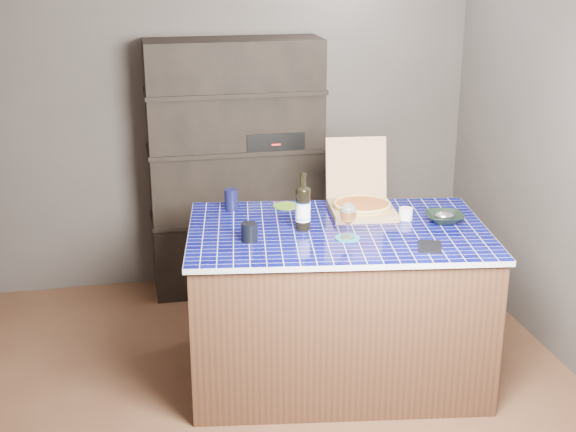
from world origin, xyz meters
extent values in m
plane|color=brown|center=(0.00, 0.00, 0.00)|extent=(3.50, 3.50, 0.00)
plane|color=#4F4844|center=(0.00, 1.75, 1.25)|extent=(3.50, 0.00, 3.50)
plane|color=#4F4844|center=(0.00, -1.75, 1.25)|extent=(3.50, 0.00, 3.50)
cube|color=black|center=(0.00, 1.53, 0.90)|extent=(1.20, 0.40, 1.80)
cube|color=black|center=(0.25, 1.48, 1.12)|extent=(0.40, 0.32, 0.12)
cube|color=#48291C|center=(0.37, 0.14, 0.44)|extent=(1.74, 1.23, 0.88)
cube|color=#040546|center=(0.37, 0.14, 0.89)|extent=(1.79, 1.28, 0.03)
cube|color=#A08452|center=(0.58, 0.37, 0.93)|extent=(0.40, 0.40, 0.04)
cube|color=#A08452|center=(0.60, 0.59, 1.13)|extent=(0.37, 0.12, 0.36)
cylinder|color=tan|center=(0.58, 0.37, 0.95)|extent=(0.34, 0.34, 0.01)
cylinder|color=#680E0B|center=(0.58, 0.37, 0.96)|extent=(0.30, 0.30, 0.01)
torus|color=tan|center=(0.58, 0.37, 0.97)|extent=(0.34, 0.34, 0.02)
cylinder|color=black|center=(0.18, 0.18, 1.02)|extent=(0.08, 0.08, 0.23)
ellipsoid|color=black|center=(0.18, 0.18, 1.14)|extent=(0.08, 0.08, 0.04)
cylinder|color=black|center=(0.18, 0.18, 1.19)|extent=(0.03, 0.03, 0.09)
cylinder|color=white|center=(0.18, 0.18, 1.01)|extent=(0.08, 0.08, 0.10)
cylinder|color=#4381E7|center=(0.18, 0.18, 0.98)|extent=(0.09, 0.09, 0.01)
cylinder|color=#4381E7|center=(0.18, 0.18, 1.07)|extent=(0.09, 0.09, 0.01)
cylinder|color=#196D82|center=(0.38, -0.01, 0.91)|extent=(0.13, 0.13, 0.01)
cylinder|color=white|center=(0.38, -0.01, 0.92)|extent=(0.08, 0.08, 0.01)
cylinder|color=white|center=(0.38, -0.01, 0.96)|extent=(0.01, 0.01, 0.08)
ellipsoid|color=white|center=(0.38, -0.01, 1.05)|extent=(0.09, 0.09, 0.12)
cylinder|color=#BD691E|center=(0.38, -0.01, 1.04)|extent=(0.07, 0.07, 0.05)
cylinder|color=white|center=(0.38, -0.01, 1.07)|extent=(0.07, 0.07, 0.02)
cylinder|color=black|center=(-0.14, 0.06, 0.96)|extent=(0.09, 0.09, 0.10)
cube|color=black|center=(0.76, -0.23, 0.91)|extent=(0.17, 0.20, 0.01)
imported|color=black|center=(0.99, 0.13, 0.93)|extent=(0.25, 0.25, 0.05)
ellipsoid|color=#A7A9B2|center=(0.99, 0.13, 0.95)|extent=(0.11, 0.09, 0.05)
cylinder|color=white|center=(0.79, 0.23, 0.94)|extent=(0.08, 0.08, 0.07)
cylinder|color=black|center=(-0.16, 0.61, 0.97)|extent=(0.08, 0.08, 0.12)
cylinder|color=#639920|center=(0.17, 0.60, 0.91)|extent=(0.16, 0.16, 0.01)
camera|label=1|loc=(-0.76, -3.88, 2.42)|focal=50.00mm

